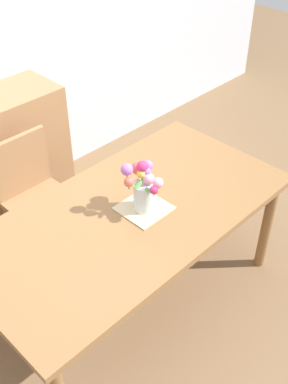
% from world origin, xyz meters
% --- Properties ---
extents(ground_plane, '(12.00, 12.00, 0.00)m').
position_xyz_m(ground_plane, '(0.00, 0.00, 0.00)').
color(ground_plane, brown).
extents(dining_table, '(1.88, 0.98, 0.77)m').
position_xyz_m(dining_table, '(0.00, 0.00, 0.68)').
color(dining_table, olive).
rests_on(dining_table, ground_plane).
extents(chair_far, '(0.42, 0.42, 0.90)m').
position_xyz_m(chair_far, '(-0.11, 0.83, 0.52)').
color(chair_far, '#9E7047').
rests_on(chair_far, ground_plane).
extents(placemat, '(0.26, 0.26, 0.01)m').
position_xyz_m(placemat, '(0.07, -0.04, 0.77)').
color(placemat, '#CCB789').
rests_on(placemat, dining_table).
extents(flower_vase, '(0.20, 0.24, 0.29)m').
position_xyz_m(flower_vase, '(0.07, -0.03, 0.93)').
color(flower_vase, silver).
rests_on(flower_vase, placemat).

